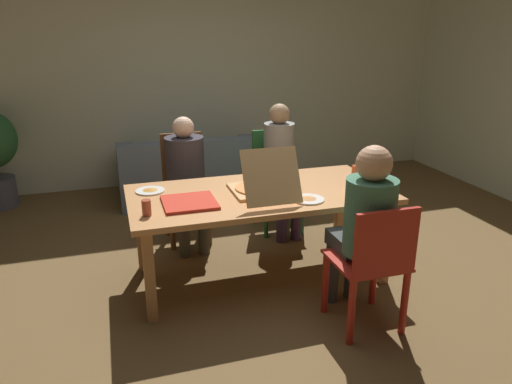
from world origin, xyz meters
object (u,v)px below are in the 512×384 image
object	(u,v)px
person_0	(365,220)
drinking_glass_1	(356,172)
drinking_glass_0	(350,185)
person_1	(186,171)
couch	(194,174)
plate_1	(150,190)
chair_1	(185,186)
dining_table	(260,201)
plate_2	(308,199)
chair_2	(275,175)
plate_0	(369,188)
drinking_glass_2	(147,208)
pizza_box_1	(189,202)
person_2	(281,160)
pizza_box_0	(261,187)
chair_0	(373,264)

from	to	relation	value
person_0	drinking_glass_1	world-z (taller)	person_0
drinking_glass_0	person_1	bearing A→B (deg)	135.73
couch	person_1	bearing A→B (deg)	-102.70
person_1	plate_1	xyz separation A→B (m)	(-0.37, -0.54, 0.03)
chair_1	drinking_glass_1	distance (m)	1.58
person_0	dining_table	bearing A→B (deg)	121.12
plate_2	drinking_glass_1	bearing A→B (deg)	32.32
chair_1	plate_1	distance (m)	0.81
person_1	plate_1	size ratio (longest dim) A/B	5.32
chair_2	plate_0	distance (m)	1.23
drinking_glass_1	plate_0	bearing A→B (deg)	-97.27
chair_1	drinking_glass_2	bearing A→B (deg)	-110.34
chair_1	plate_1	size ratio (longest dim) A/B	4.51
person_1	plate_1	distance (m)	0.66
chair_2	pizza_box_1	bearing A→B (deg)	-133.98
drinking_glass_2	couch	distance (m)	2.47
person_2	plate_0	distance (m)	1.06
person_0	drinking_glass_0	xyz separation A→B (m)	(0.17, 0.53, 0.06)
dining_table	pizza_box_0	bearing A→B (deg)	-96.45
pizza_box_0	plate_1	size ratio (longest dim) A/B	2.72
chair_0	drinking_glass_1	size ratio (longest dim) A/B	8.06
chair_0	pizza_box_0	world-z (taller)	pizza_box_0
person_2	drinking_glass_0	size ratio (longest dim) A/B	8.75
person_1	plate_0	distance (m)	1.61
drinking_glass_0	person_0	bearing A→B (deg)	-107.68
plate_0	couch	bearing A→B (deg)	113.51
dining_table	chair_2	size ratio (longest dim) A/B	2.06
pizza_box_1	drinking_glass_1	bearing A→B (deg)	7.56
drinking_glass_0	drinking_glass_2	distance (m)	1.51
dining_table	chair_1	world-z (taller)	chair_1
plate_2	person_1	bearing A→B (deg)	123.56
drinking_glass_1	drinking_glass_2	size ratio (longest dim) A/B	1.02
chair_1	person_1	world-z (taller)	person_1
person_1	person_2	bearing A→B (deg)	0.86
person_1	pizza_box_1	bearing A→B (deg)	-98.01
dining_table	pizza_box_1	world-z (taller)	pizza_box_1
dining_table	chair_2	distance (m)	1.08
dining_table	chair_0	xyz separation A→B (m)	(0.47, -0.92, -0.17)
plate_2	couch	bearing A→B (deg)	100.36
person_0	couch	bearing A→B (deg)	102.25
chair_1	plate_2	world-z (taller)	chair_1
chair_2	drinking_glass_1	size ratio (longest dim) A/B	8.68
plate_1	person_2	bearing A→B (deg)	23.55
plate_2	drinking_glass_0	distance (m)	0.36
chair_0	chair_1	xyz separation A→B (m)	(-0.91, 1.86, 0.03)
chair_2	drinking_glass_0	xyz separation A→B (m)	(0.17, -1.22, 0.27)
dining_table	person_1	distance (m)	0.91
person_2	chair_0	bearing A→B (deg)	-90.00
drinking_glass_1	person_2	bearing A→B (deg)	118.89
chair_2	couch	bearing A→B (deg)	119.21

